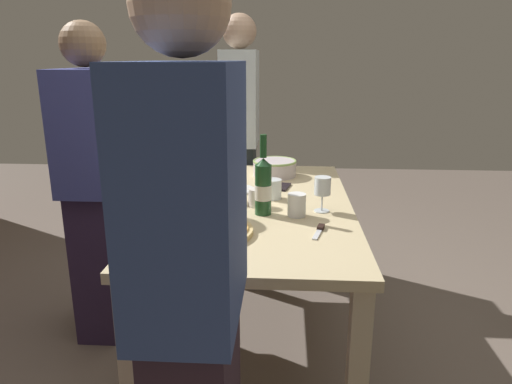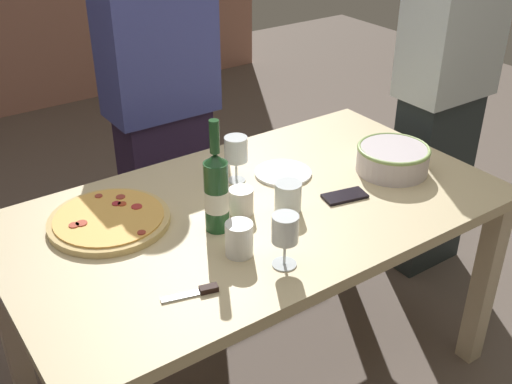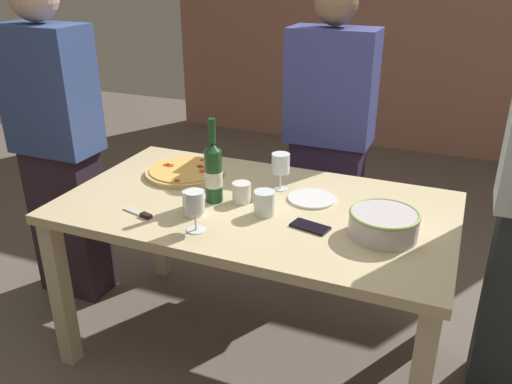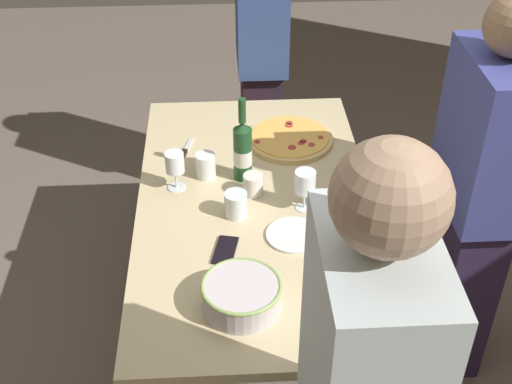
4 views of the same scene
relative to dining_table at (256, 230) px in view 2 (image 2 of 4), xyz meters
The scene contains 15 objects.
ground_plane 0.66m from the dining_table, ahead, with size 8.00×8.00×0.00m, color #675A50.
dining_table is the anchor object (origin of this frame).
pizza 0.47m from the dining_table, 158.38° to the left, with size 0.37×0.37×0.03m.
serving_bowl 0.56m from the dining_table, ahead, with size 0.26×0.26×0.09m.
wine_bottle 0.28m from the dining_table, 166.11° to the right, with size 0.07×0.07×0.35m.
wine_glass_near_pizza 0.27m from the dining_table, 76.85° to the left, with size 0.08×0.08×0.16m.
wine_glass_by_bottle 0.38m from the dining_table, 110.93° to the right, with size 0.07×0.07×0.16m.
cup_amber 0.15m from the dining_table, behind, with size 0.08×0.08×0.08m, color silver.
cup_ceramic 0.18m from the dining_table, 48.98° to the right, with size 0.08×0.08×0.10m, color white.
cup_spare 0.30m from the dining_table, 135.00° to the right, with size 0.08×0.08×0.10m, color white.
side_plate 0.26m from the dining_table, 31.46° to the left, with size 0.20×0.20×0.01m, color white.
cell_phone 0.31m from the dining_table, 24.23° to the right, with size 0.07×0.14×0.01m, color black.
pizza_knife 0.48m from the dining_table, 143.70° to the right, with size 0.15×0.06×0.02m.
person_guest_left 0.83m from the dining_table, 84.09° to the left, with size 0.44×0.24×1.58m.
person_guest_right 1.12m from the dining_table, ahead, with size 0.39×0.24×1.70m.
Camera 2 is at (-0.97, -1.40, 1.77)m, focal length 43.45 mm.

